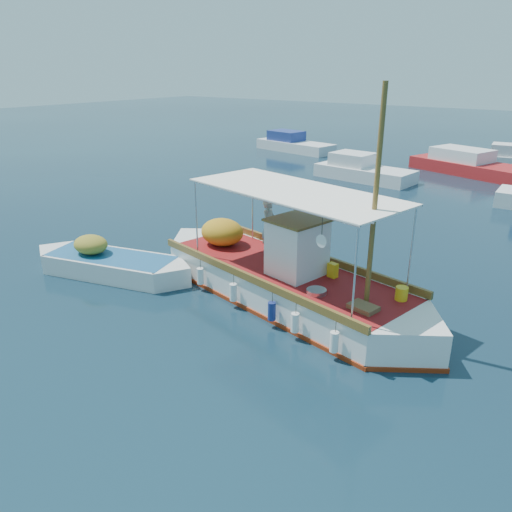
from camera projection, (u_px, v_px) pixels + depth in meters
The scene contains 6 objects.
ground at pixel (294, 309), 14.84m from camera, with size 160.00×160.00×0.00m, color black.
fishing_caique at pixel (282, 280), 15.38m from camera, with size 10.73×4.56×6.69m.
dinghy at pixel (110, 266), 17.22m from camera, with size 5.99×2.84×1.51m.
bg_boat_nw at pixel (362, 172), 31.62m from camera, with size 6.40×3.04×1.80m.
bg_boat_n at pixel (475, 167), 32.95m from camera, with size 9.47×5.54×1.80m.
bg_boat_far_w at pixel (293, 145), 42.21m from camera, with size 7.28×3.46×1.80m.
Camera 1 is at (6.90, -11.43, 6.78)m, focal length 35.00 mm.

